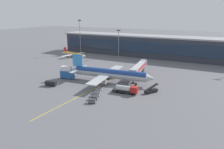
{
  "coord_description": "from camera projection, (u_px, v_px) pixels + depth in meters",
  "views": [
    {
      "loc": [
        38.76,
        -77.73,
        31.64
      ],
      "look_at": [
        -2.12,
        4.83,
        4.5
      ],
      "focal_mm": 33.39,
      "sensor_mm": 36.0,
      "label": 1
    }
  ],
  "objects": [
    {
      "name": "apron_light_mast_2",
      "position": [
        119.0,
        41.0,
        154.61
      ],
      "size": [
        2.8,
        0.5,
        19.98
      ],
      "color": "gray",
      "rests_on": "ground_plane"
    },
    {
      "name": "commuter_jet_far",
      "position": [
        74.0,
        54.0,
        156.57
      ],
      "size": [
        25.87,
        20.86,
        6.26
      ],
      "color": "white",
      "rests_on": "ground_plane"
    },
    {
      "name": "baggage_cart_4",
      "position": [
        99.0,
        89.0,
        88.29
      ],
      "size": [
        2.99,
        2.29,
        1.48
      ],
      "color": "#B2B7BC",
      "rests_on": "ground_plane"
    },
    {
      "name": "jet_bridge",
      "position": [
        139.0,
        67.0,
        106.38
      ],
      "size": [
        5.87,
        24.37,
        6.87
      ],
      "color": "#B2B7BC",
      "rests_on": "ground_plane"
    },
    {
      "name": "ground_plane",
      "position": [
        111.0,
        88.0,
        92.26
      ],
      "size": [
        700.0,
        700.0,
        0.0
      ],
      "primitive_type": "plane",
      "color": "slate"
    },
    {
      "name": "terminal_building",
      "position": [
        170.0,
        47.0,
        150.75
      ],
      "size": [
        175.34,
        18.61,
        15.75
      ],
      "color": "#2D333D",
      "rests_on": "ground_plane"
    },
    {
      "name": "apron_light_mast_0",
      "position": [
        80.0,
        34.0,
        168.26
      ],
      "size": [
        2.8,
        0.5,
        26.69
      ],
      "color": "gray",
      "rests_on": "ground_plane"
    },
    {
      "name": "baggage_cart_2",
      "position": [
        96.0,
        95.0,
        82.22
      ],
      "size": [
        2.99,
        2.29,
        1.48
      ],
      "color": "gray",
      "rests_on": "ground_plane"
    },
    {
      "name": "baggage_cart_0",
      "position": [
        92.0,
        101.0,
        76.15
      ],
      "size": [
        2.99,
        2.29,
        1.48
      ],
      "color": "#595B60",
      "rests_on": "ground_plane"
    },
    {
      "name": "fuel_tanker",
      "position": [
        127.0,
        89.0,
        85.1
      ],
      "size": [
        10.95,
        3.26,
        3.25
      ],
      "color": "#232326",
      "rests_on": "ground_plane"
    },
    {
      "name": "crew_van",
      "position": [
        51.0,
        83.0,
        94.18
      ],
      "size": [
        5.34,
        3.13,
        2.3
      ],
      "color": "black",
      "rests_on": "ground_plane"
    },
    {
      "name": "belt_loader",
      "position": [
        151.0,
        90.0,
        85.99
      ],
      "size": [
        4.79,
        6.55,
        3.49
      ],
      "color": "black",
      "rests_on": "ground_plane"
    },
    {
      "name": "apron_lead_in_line",
      "position": [
        102.0,
        84.0,
        96.42
      ],
      "size": [
        6.65,
        79.77,
        0.01
      ],
      "primitive_type": "cube",
      "rotation": [
        0.0,
        0.0,
        -0.08
      ],
      "color": "yellow",
      "rests_on": "ground_plane"
    },
    {
      "name": "baggage_cart_3",
      "position": [
        98.0,
        92.0,
        85.26
      ],
      "size": [
        2.99,
        2.29,
        1.48
      ],
      "color": "#B2B7BC",
      "rests_on": "ground_plane"
    },
    {
      "name": "baggage_cart_1",
      "position": [
        94.0,
        98.0,
        79.18
      ],
      "size": [
        2.99,
        2.29,
        1.48
      ],
      "color": "#595B60",
      "rests_on": "ground_plane"
    },
    {
      "name": "main_airliner",
      "position": [
        109.0,
        73.0,
        98.85
      ],
      "size": [
        43.73,
        34.58,
        12.29
      ],
      "color": "#B2B7BC",
      "rests_on": "ground_plane"
    },
    {
      "name": "catering_lift",
      "position": [
        67.0,
        73.0,
        104.22
      ],
      "size": [
        7.17,
        3.83,
        6.3
      ],
      "color": "#285B9E",
      "rests_on": "ground_plane"
    }
  ]
}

